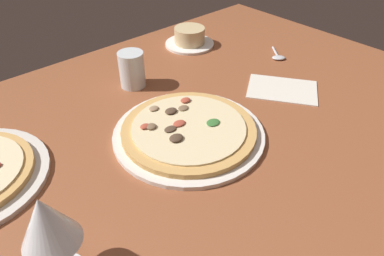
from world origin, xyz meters
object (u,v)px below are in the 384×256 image
(wine_glass_near, at_px, (46,223))
(spoon, at_px, (278,56))
(water_glass, at_px, (132,71))
(ramekin_on_saucer, at_px, (190,38))
(paper_menu, at_px, (282,89))
(pizza_main, at_px, (189,131))

(wine_glass_near, bearing_deg, spoon, 15.54)
(wine_glass_near, relative_size, water_glass, 1.68)
(water_glass, relative_size, spoon, 1.11)
(wine_glass_near, relative_size, spoon, 1.86)
(ramekin_on_saucer, distance_m, paper_menu, 0.37)
(paper_menu, xyz_separation_m, spoon, (0.14, 0.12, 0.00))
(ramekin_on_saucer, xyz_separation_m, paper_menu, (-0.01, -0.37, -0.02))
(pizza_main, height_order, water_glass, water_glass)
(spoon, bearing_deg, water_glass, 159.42)
(wine_glass_near, bearing_deg, ramekin_on_saucer, 35.24)
(wine_glass_near, height_order, water_glass, wine_glass_near)
(paper_menu, bearing_deg, ramekin_on_saucer, 54.74)
(pizza_main, height_order, ramekin_on_saucer, ramekin_on_saucer)
(water_glass, bearing_deg, ramekin_on_saucer, 17.81)
(spoon, bearing_deg, pizza_main, -167.20)
(ramekin_on_saucer, xyz_separation_m, water_glass, (-0.28, -0.09, 0.02))
(water_glass, bearing_deg, spoon, -20.58)
(pizza_main, relative_size, ramekin_on_saucer, 2.11)
(pizza_main, bearing_deg, spoon, 12.80)
(water_glass, height_order, spoon, water_glass)
(pizza_main, xyz_separation_m, ramekin_on_saucer, (0.32, 0.35, 0.01))
(paper_menu, height_order, spoon, spoon)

